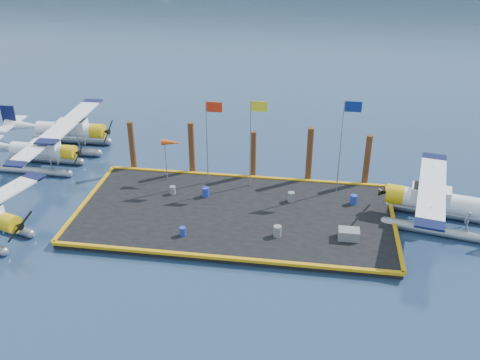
% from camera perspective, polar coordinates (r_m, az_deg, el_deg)
% --- Properties ---
extents(ground, '(4000.00, 4000.00, 0.00)m').
position_cam_1_polar(ground, '(34.59, -0.57, -4.00)').
color(ground, '#172846').
rests_on(ground, ground).
extents(dock, '(20.00, 10.00, 0.40)m').
position_cam_1_polar(dock, '(34.48, -0.57, -3.72)').
color(dock, black).
rests_on(dock, ground).
extents(dock_bumpers, '(20.25, 10.25, 0.18)m').
position_cam_1_polar(dock_bumpers, '(34.33, -0.58, -3.31)').
color(dock_bumpers, '#BE870B').
rests_on(dock_bumpers, dock).
extents(seaplane_b, '(8.04, 8.85, 3.16)m').
position_cam_1_polar(seaplane_b, '(42.90, -20.40, 2.81)').
color(seaplane_b, gray).
rests_on(seaplane_b, ground).
extents(seaplane_c, '(8.94, 9.84, 3.51)m').
position_cam_1_polar(seaplane_c, '(45.66, -17.81, 4.94)').
color(seaplane_c, gray).
rests_on(seaplane_c, ground).
extents(seaplane_d, '(9.28, 10.12, 3.58)m').
position_cam_1_polar(seaplane_d, '(35.19, 20.22, -2.35)').
color(seaplane_d, gray).
rests_on(seaplane_d, ground).
extents(drum_0, '(0.40, 0.40, 0.56)m').
position_cam_1_polar(drum_0, '(36.63, -7.19, -1.08)').
color(drum_0, slate).
rests_on(drum_0, dock).
extents(drum_1, '(0.48, 0.48, 0.68)m').
position_cam_1_polar(drum_1, '(31.94, 4.01, -5.46)').
color(drum_1, slate).
rests_on(drum_1, dock).
extents(drum_2, '(0.46, 0.46, 0.65)m').
position_cam_1_polar(drum_2, '(35.60, 5.48, -1.79)').
color(drum_2, slate).
rests_on(drum_2, dock).
extents(drum_3, '(0.39, 0.39, 0.55)m').
position_cam_1_polar(drum_3, '(32.13, -6.14, -5.48)').
color(drum_3, '#1B2F97').
rests_on(drum_3, dock).
extents(drum_4, '(0.44, 0.44, 0.63)m').
position_cam_1_polar(drum_4, '(35.92, 12.03, -2.06)').
color(drum_4, '#1B2F97').
rests_on(drum_4, dock).
extents(drum_5, '(0.46, 0.46, 0.66)m').
position_cam_1_polar(drum_5, '(36.08, -3.69, -1.28)').
color(drum_5, '#1B2F97').
rests_on(drum_5, dock).
extents(crate, '(1.23, 0.82, 0.62)m').
position_cam_1_polar(crate, '(32.30, 11.52, -5.67)').
color(crate, slate).
rests_on(crate, dock).
extents(flagpole_red, '(1.14, 0.08, 6.00)m').
position_cam_1_polar(flagpole_red, '(36.30, -3.26, 5.34)').
color(flagpole_red, '#97979F').
rests_on(flagpole_red, dock).
extents(flagpole_yellow, '(1.14, 0.08, 6.20)m').
position_cam_1_polar(flagpole_yellow, '(35.81, 1.45, 5.26)').
color(flagpole_yellow, '#97979F').
rests_on(flagpole_yellow, dock).
extents(flagpole_blue, '(1.14, 0.08, 6.50)m').
position_cam_1_polar(flagpole_blue, '(35.58, 11.11, 4.88)').
color(flagpole_blue, '#97979F').
rests_on(flagpole_blue, dock).
extents(windsock, '(1.40, 0.44, 3.12)m').
position_cam_1_polar(windsock, '(37.37, -7.34, 3.88)').
color(windsock, '#97979F').
rests_on(windsock, dock).
extents(piling_0, '(0.44, 0.44, 4.00)m').
position_cam_1_polar(piling_0, '(40.27, -11.43, 3.44)').
color(piling_0, '#432913').
rests_on(piling_0, ground).
extents(piling_1, '(0.44, 0.44, 4.20)m').
position_cam_1_polar(piling_1, '(39.00, -5.18, 3.23)').
color(piling_1, '#432913').
rests_on(piling_1, ground).
extents(piling_2, '(0.44, 0.44, 3.80)m').
position_cam_1_polar(piling_2, '(38.34, 1.40, 2.57)').
color(piling_2, '#432913').
rests_on(piling_2, ground).
extents(piling_3, '(0.44, 0.44, 4.30)m').
position_cam_1_polar(piling_3, '(38.01, 7.41, 2.51)').
color(piling_3, '#432913').
rests_on(piling_3, ground).
extents(piling_4, '(0.44, 0.44, 4.00)m').
position_cam_1_polar(piling_4, '(38.27, 13.38, 1.89)').
color(piling_4, '#432913').
rests_on(piling_4, ground).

